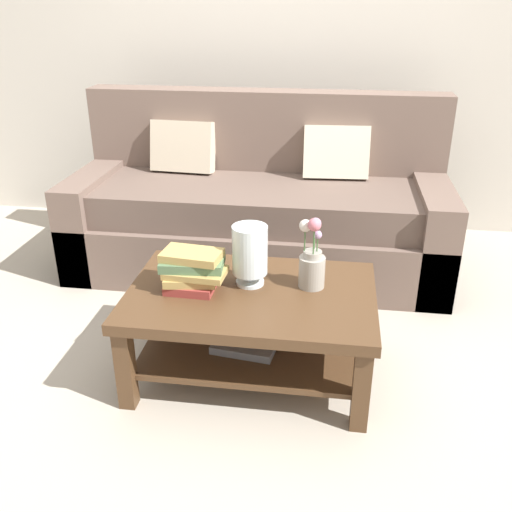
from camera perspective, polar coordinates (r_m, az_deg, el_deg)
The scene contains 7 objects.
ground_plane at distance 3.01m, azimuth -0.80°, elevation -7.31°, with size 10.00×10.00×0.00m, color #ADA393.
back_wall at distance 4.19m, azimuth 2.81°, elevation 21.42°, with size 6.40×0.12×2.70m, color beige.
couch at distance 3.58m, azimuth 0.34°, elevation 4.65°, with size 2.29×0.90×1.06m.
coffee_table at distance 2.53m, azimuth -0.50°, elevation -5.89°, with size 1.08×0.72×0.43m.
book_stack_main at distance 2.47m, azimuth -6.44°, elevation -1.43°, with size 0.29×0.21×0.17m.
glass_hurricane_vase at distance 2.47m, azimuth -0.62°, elevation 0.41°, with size 0.16×0.16×0.28m.
flower_pitcher at distance 2.47m, azimuth 5.67°, elevation -0.55°, with size 0.12×0.12×0.34m.
Camera 1 is at (0.40, -2.51, 1.61)m, focal length 39.60 mm.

